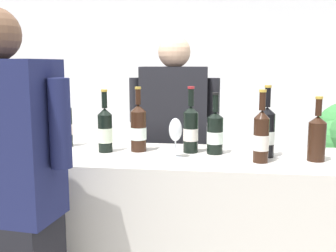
{
  "coord_description": "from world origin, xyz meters",
  "views": [
    {
      "loc": [
        0.45,
        -1.97,
        1.47
      ],
      "look_at": [
        0.19,
        0.0,
        1.15
      ],
      "focal_mm": 42.45,
      "sensor_mm": 36.0,
      "label": 1
    }
  ],
  "objects_px": {
    "wine_bottle_5": "(138,128)",
    "person_guest": "(6,229)",
    "wine_bottle_2": "(266,132)",
    "wine_bottle_1": "(317,137)",
    "wine_glass": "(175,131)",
    "wine_bottle_4": "(35,125)",
    "person_server": "(174,165)",
    "wine_bottle_8": "(261,136)",
    "wine_bottle_6": "(105,130)",
    "wine_bottle_0": "(215,133)",
    "wine_bottle_7": "(191,129)",
    "wine_bottle_3": "(65,124)"
  },
  "relations": [
    {
      "from": "wine_bottle_1",
      "to": "person_guest",
      "type": "relative_size",
      "value": 0.19
    },
    {
      "from": "wine_bottle_0",
      "to": "wine_bottle_1",
      "type": "xyz_separation_m",
      "value": [
        0.48,
        -0.09,
        0.01
      ]
    },
    {
      "from": "wine_bottle_1",
      "to": "wine_bottle_8",
      "type": "relative_size",
      "value": 0.9
    },
    {
      "from": "wine_bottle_4",
      "to": "wine_glass",
      "type": "height_order",
      "value": "wine_bottle_4"
    },
    {
      "from": "wine_bottle_0",
      "to": "wine_bottle_1",
      "type": "bearing_deg",
      "value": -10.49
    },
    {
      "from": "wine_bottle_4",
      "to": "wine_bottle_1",
      "type": "bearing_deg",
      "value": -6.2
    },
    {
      "from": "wine_bottle_1",
      "to": "wine_glass",
      "type": "relative_size",
      "value": 1.57
    },
    {
      "from": "wine_bottle_3",
      "to": "person_guest",
      "type": "bearing_deg",
      "value": -88.0
    },
    {
      "from": "wine_bottle_4",
      "to": "wine_bottle_8",
      "type": "xyz_separation_m",
      "value": [
        1.23,
        -0.23,
        0.01
      ]
    },
    {
      "from": "wine_bottle_5",
      "to": "person_server",
      "type": "relative_size",
      "value": 0.21
    },
    {
      "from": "wine_bottle_7",
      "to": "wine_glass",
      "type": "bearing_deg",
      "value": -117.29
    },
    {
      "from": "wine_bottle_3",
      "to": "wine_bottle_4",
      "type": "distance_m",
      "value": 0.18
    },
    {
      "from": "wine_bottle_1",
      "to": "wine_bottle_5",
      "type": "bearing_deg",
      "value": 173.61
    },
    {
      "from": "wine_bottle_2",
      "to": "wine_bottle_6",
      "type": "bearing_deg",
      "value": 179.97
    },
    {
      "from": "wine_bottle_1",
      "to": "wine_bottle_5",
      "type": "height_order",
      "value": "wine_bottle_5"
    },
    {
      "from": "wine_bottle_5",
      "to": "person_server",
      "type": "bearing_deg",
      "value": 74.98
    },
    {
      "from": "wine_bottle_2",
      "to": "wine_bottle_7",
      "type": "bearing_deg",
      "value": 172.9
    },
    {
      "from": "wine_bottle_8",
      "to": "wine_glass",
      "type": "xyz_separation_m",
      "value": [
        -0.41,
        0.04,
        0.01
      ]
    },
    {
      "from": "wine_bottle_3",
      "to": "wine_bottle_5",
      "type": "distance_m",
      "value": 0.44
    },
    {
      "from": "wine_bottle_6",
      "to": "wine_bottle_8",
      "type": "xyz_separation_m",
      "value": [
        0.79,
        -0.12,
        0.01
      ]
    },
    {
      "from": "wine_bottle_5",
      "to": "wine_bottle_6",
      "type": "xyz_separation_m",
      "value": [
        -0.17,
        -0.04,
        -0.01
      ]
    },
    {
      "from": "wine_bottle_1",
      "to": "wine_bottle_5",
      "type": "xyz_separation_m",
      "value": [
        -0.89,
        0.1,
        0.01
      ]
    },
    {
      "from": "wine_bottle_0",
      "to": "wine_bottle_6",
      "type": "distance_m",
      "value": 0.58
    },
    {
      "from": "wine_bottle_1",
      "to": "person_server",
      "type": "xyz_separation_m",
      "value": [
        -0.76,
        0.6,
        -0.32
      ]
    },
    {
      "from": "wine_bottle_5",
      "to": "person_guest",
      "type": "relative_size",
      "value": 0.2
    },
    {
      "from": "wine_bottle_1",
      "to": "wine_bottle_8",
      "type": "height_order",
      "value": "wine_bottle_8"
    },
    {
      "from": "wine_bottle_0",
      "to": "wine_glass",
      "type": "bearing_deg",
      "value": -149.84
    },
    {
      "from": "wine_bottle_1",
      "to": "wine_bottle_3",
      "type": "distance_m",
      "value": 1.33
    },
    {
      "from": "wine_bottle_7",
      "to": "wine_bottle_8",
      "type": "bearing_deg",
      "value": -26.14
    },
    {
      "from": "wine_bottle_2",
      "to": "wine_bottle_1",
      "type": "bearing_deg",
      "value": -14.22
    },
    {
      "from": "wine_bottle_3",
      "to": "person_server",
      "type": "height_order",
      "value": "person_server"
    },
    {
      "from": "wine_bottle_2",
      "to": "wine_bottle_4",
      "type": "xyz_separation_m",
      "value": [
        -1.27,
        0.1,
        -0.01
      ]
    },
    {
      "from": "wine_bottle_4",
      "to": "wine_bottle_6",
      "type": "relative_size",
      "value": 0.99
    },
    {
      "from": "wine_bottle_2",
      "to": "person_server",
      "type": "distance_m",
      "value": 0.82
    },
    {
      "from": "wine_bottle_0",
      "to": "person_guest",
      "type": "bearing_deg",
      "value": -142.18
    },
    {
      "from": "wine_bottle_1",
      "to": "person_guest",
      "type": "height_order",
      "value": "person_guest"
    },
    {
      "from": "wine_bottle_6",
      "to": "wine_bottle_5",
      "type": "bearing_deg",
      "value": 13.5
    },
    {
      "from": "wine_bottle_2",
      "to": "wine_glass",
      "type": "distance_m",
      "value": 0.46
    },
    {
      "from": "wine_bottle_2",
      "to": "wine_bottle_7",
      "type": "xyz_separation_m",
      "value": [
        -0.38,
        0.05,
        -0.0
      ]
    },
    {
      "from": "wine_bottle_5",
      "to": "person_server",
      "type": "distance_m",
      "value": 0.61
    },
    {
      "from": "wine_bottle_0",
      "to": "person_server",
      "type": "distance_m",
      "value": 0.65
    },
    {
      "from": "wine_bottle_2",
      "to": "wine_glass",
      "type": "bearing_deg",
      "value": -169.83
    },
    {
      "from": "wine_bottle_0",
      "to": "person_server",
      "type": "relative_size",
      "value": 0.19
    },
    {
      "from": "wine_bottle_1",
      "to": "wine_bottle_8",
      "type": "bearing_deg",
      "value": -166.66
    },
    {
      "from": "wine_bottle_4",
      "to": "wine_bottle_7",
      "type": "bearing_deg",
      "value": -3.68
    },
    {
      "from": "person_server",
      "to": "person_guest",
      "type": "xyz_separation_m",
      "value": [
        -0.54,
        -1.13,
        0.02
      ]
    },
    {
      "from": "wine_bottle_1",
      "to": "wine_bottle_2",
      "type": "xyz_separation_m",
      "value": [
        -0.23,
        0.06,
        0.01
      ]
    },
    {
      "from": "wine_bottle_7",
      "to": "wine_bottle_8",
      "type": "distance_m",
      "value": 0.38
    },
    {
      "from": "wine_bottle_7",
      "to": "wine_bottle_6",
      "type": "bearing_deg",
      "value": -174.0
    },
    {
      "from": "wine_bottle_8",
      "to": "person_server",
      "type": "height_order",
      "value": "person_server"
    }
  ]
}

